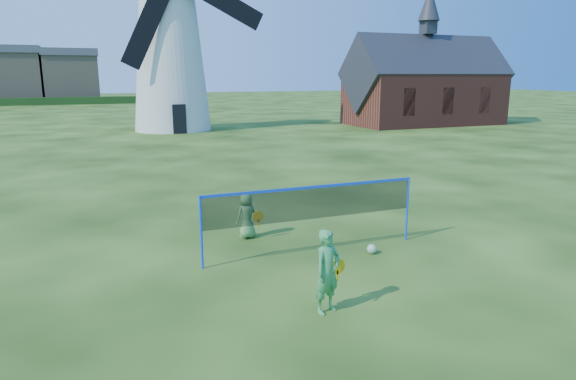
{
  "coord_description": "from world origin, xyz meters",
  "views": [
    {
      "loc": [
        -3.7,
        -9.26,
        3.91
      ],
      "look_at": [
        0.2,
        0.5,
        1.5
      ],
      "focal_mm": 31.25,
      "sensor_mm": 36.0,
      "label": 1
    }
  ],
  "objects_px": {
    "player_boy": "(247,216)",
    "chapel": "(425,87)",
    "play_ball": "(372,249)",
    "badminton_net": "(313,204)",
    "windmill": "(170,49)",
    "player_girl": "(328,271)"
  },
  "relations": [
    {
      "from": "windmill",
      "to": "play_ball",
      "type": "relative_size",
      "value": 76.35
    },
    {
      "from": "player_boy",
      "to": "chapel",
      "type": "bearing_deg",
      "value": -149.02
    },
    {
      "from": "chapel",
      "to": "play_ball",
      "type": "bearing_deg",
      "value": -128.47
    },
    {
      "from": "chapel",
      "to": "windmill",
      "type": "bearing_deg",
      "value": 171.15
    },
    {
      "from": "player_boy",
      "to": "windmill",
      "type": "bearing_deg",
      "value": -110.3
    },
    {
      "from": "badminton_net",
      "to": "player_boy",
      "type": "xyz_separation_m",
      "value": [
        -1.04,
        1.58,
        -0.58
      ]
    },
    {
      "from": "play_ball",
      "to": "player_boy",
      "type": "bearing_deg",
      "value": 136.73
    },
    {
      "from": "badminton_net",
      "to": "play_ball",
      "type": "relative_size",
      "value": 22.95
    },
    {
      "from": "play_ball",
      "to": "badminton_net",
      "type": "bearing_deg",
      "value": 155.9
    },
    {
      "from": "chapel",
      "to": "player_boy",
      "type": "xyz_separation_m",
      "value": [
        -22.08,
        -22.82,
        -2.44
      ]
    },
    {
      "from": "chapel",
      "to": "play_ball",
      "type": "relative_size",
      "value": 57.33
    },
    {
      "from": "chapel",
      "to": "badminton_net",
      "type": "relative_size",
      "value": 2.5
    },
    {
      "from": "player_boy",
      "to": "play_ball",
      "type": "relative_size",
      "value": 5.13
    },
    {
      "from": "badminton_net",
      "to": "windmill",
      "type": "bearing_deg",
      "value": 87.13
    },
    {
      "from": "windmill",
      "to": "play_ball",
      "type": "bearing_deg",
      "value": -90.33
    },
    {
      "from": "chapel",
      "to": "play_ball",
      "type": "distance_m",
      "value": 31.99
    },
    {
      "from": "chapel",
      "to": "player_girl",
      "type": "relative_size",
      "value": 8.74
    },
    {
      "from": "play_ball",
      "to": "chapel",
      "type": "bearing_deg",
      "value": 51.53
    },
    {
      "from": "windmill",
      "to": "chapel",
      "type": "height_order",
      "value": "windmill"
    },
    {
      "from": "badminton_net",
      "to": "play_ball",
      "type": "bearing_deg",
      "value": -24.1
    },
    {
      "from": "badminton_net",
      "to": "player_girl",
      "type": "relative_size",
      "value": 3.5
    },
    {
      "from": "windmill",
      "to": "chapel",
      "type": "xyz_separation_m",
      "value": [
        19.66,
        -3.06,
        -2.73
      ]
    }
  ]
}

